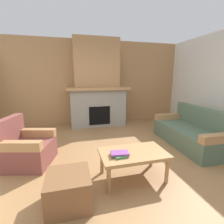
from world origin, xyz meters
name	(u,v)px	position (x,y,z in m)	size (l,w,h in m)	color
ground	(122,164)	(0.00, 0.00, 0.00)	(9.00, 9.00, 0.00)	olive
wall_back_wood_panel	(95,83)	(0.00, 3.00, 1.35)	(6.00, 0.12, 2.70)	#A87A4C
fireplace	(97,89)	(0.00, 2.62, 1.16)	(1.90, 0.82, 2.70)	gray
couch	(191,133)	(1.81, 0.44, 0.29)	(0.90, 1.83, 0.85)	#4C604C
armchair	(26,148)	(-1.66, 0.47, 0.29)	(0.93, 0.93, 0.85)	brown
coffee_table	(133,155)	(0.03, -0.41, 0.38)	(1.00, 0.60, 0.43)	#A87A4C
ottoman	(69,189)	(-0.92, -0.71, 0.20)	(0.52, 0.52, 0.40)	brown
book_stack_near_edge	(120,154)	(-0.20, -0.47, 0.46)	(0.28, 0.25, 0.06)	#3D7F4C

